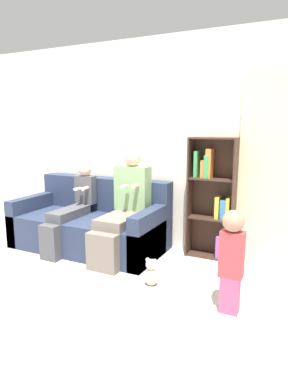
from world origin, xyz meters
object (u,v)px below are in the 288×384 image
at_px(adult_seated, 124,205).
at_px(teddy_bear, 151,273).
at_px(child_seated, 71,209).
at_px(toddler_standing, 232,256).
at_px(couch, 91,225).
at_px(bookshelf, 213,194).

height_order(adult_seated, teddy_bear, adult_seated).
bearing_deg(teddy_bear, child_seated, 160.08).
bearing_deg(toddler_standing, couch, 157.50).
height_order(toddler_standing, teddy_bear, toddler_standing).
distance_m(adult_seated, teddy_bear, 0.94).
relative_size(adult_seated, child_seated, 1.19).
height_order(adult_seated, child_seated, adult_seated).
distance_m(toddler_standing, teddy_bear, 0.87).
distance_m(couch, child_seated, 0.33).
xyz_separation_m(child_seated, bookshelf, (1.61, 0.53, 0.22)).
bearing_deg(toddler_standing, teddy_bear, 169.34).
height_order(adult_seated, bookshelf, bookshelf).
distance_m(bookshelf, teddy_bear, 1.21).
relative_size(couch, adult_seated, 1.51).
height_order(bookshelf, teddy_bear, bookshelf).
relative_size(couch, child_seated, 1.80).
relative_size(adult_seated, toddler_standing, 1.43).
height_order(adult_seated, toddler_standing, adult_seated).
xyz_separation_m(child_seated, toddler_standing, (2.08, -0.62, -0.03)).
bearing_deg(couch, bookshelf, 13.97).
bearing_deg(adult_seated, child_seated, -175.28).
relative_size(couch, bookshelf, 1.35).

